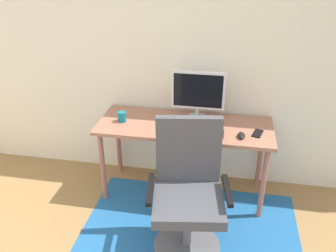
{
  "coord_description": "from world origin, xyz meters",
  "views": [
    {
      "loc": [
        0.53,
        -0.83,
        2.06
      ],
      "look_at": [
        0.09,
        1.59,
        0.81
      ],
      "focal_mm": 37.6,
      "sensor_mm": 36.0,
      "label": 1
    }
  ],
  "objects_px": {
    "monitor": "(198,92)",
    "keyboard": "(197,132)",
    "desk": "(184,132)",
    "coffee_cup": "(122,117)",
    "computer_mouse": "(241,135)",
    "cell_phone": "(258,133)",
    "office_chair": "(188,199)"
  },
  "relations": [
    {
      "from": "desk",
      "to": "coffee_cup",
      "type": "xyz_separation_m",
      "value": [
        -0.55,
        -0.04,
        0.12
      ]
    },
    {
      "from": "desk",
      "to": "monitor",
      "type": "bearing_deg",
      "value": 58.41
    },
    {
      "from": "cell_phone",
      "to": "computer_mouse",
      "type": "bearing_deg",
      "value": -131.68
    },
    {
      "from": "desk",
      "to": "office_chair",
      "type": "height_order",
      "value": "office_chair"
    },
    {
      "from": "desk",
      "to": "computer_mouse",
      "type": "distance_m",
      "value": 0.51
    },
    {
      "from": "monitor",
      "to": "cell_phone",
      "type": "xyz_separation_m",
      "value": [
        0.52,
        -0.21,
        -0.24
      ]
    },
    {
      "from": "keyboard",
      "to": "office_chair",
      "type": "relative_size",
      "value": 0.42
    },
    {
      "from": "monitor",
      "to": "keyboard",
      "type": "relative_size",
      "value": 1.07
    },
    {
      "from": "monitor",
      "to": "office_chair",
      "type": "height_order",
      "value": "monitor"
    },
    {
      "from": "monitor",
      "to": "keyboard",
      "type": "xyz_separation_m",
      "value": [
        0.03,
        -0.28,
        -0.24
      ]
    },
    {
      "from": "keyboard",
      "to": "coffee_cup",
      "type": "distance_m",
      "value": 0.68
    },
    {
      "from": "coffee_cup",
      "to": "desk",
      "type": "bearing_deg",
      "value": 4.23
    },
    {
      "from": "monitor",
      "to": "office_chair",
      "type": "xyz_separation_m",
      "value": [
        0.03,
        -0.79,
        -0.52
      ]
    },
    {
      "from": "desk",
      "to": "computer_mouse",
      "type": "bearing_deg",
      "value": -17.28
    },
    {
      "from": "computer_mouse",
      "to": "keyboard",
      "type": "bearing_deg",
      "value": 177.52
    },
    {
      "from": "cell_phone",
      "to": "monitor",
      "type": "bearing_deg",
      "value": 174.08
    },
    {
      "from": "coffee_cup",
      "to": "computer_mouse",
      "type": "bearing_deg",
      "value": -6.02
    },
    {
      "from": "monitor",
      "to": "computer_mouse",
      "type": "distance_m",
      "value": 0.54
    },
    {
      "from": "keyboard",
      "to": "cell_phone",
      "type": "xyz_separation_m",
      "value": [
        0.49,
        0.07,
        -0.0
      ]
    },
    {
      "from": "coffee_cup",
      "to": "cell_phone",
      "type": "relative_size",
      "value": 0.63
    },
    {
      "from": "cell_phone",
      "to": "coffee_cup",
      "type": "bearing_deg",
      "value": -164.88
    },
    {
      "from": "keyboard",
      "to": "office_chair",
      "type": "xyz_separation_m",
      "value": [
        -0.0,
        -0.51,
        -0.29
      ]
    },
    {
      "from": "keyboard",
      "to": "office_chair",
      "type": "height_order",
      "value": "office_chair"
    },
    {
      "from": "coffee_cup",
      "to": "keyboard",
      "type": "bearing_deg",
      "value": -7.88
    },
    {
      "from": "computer_mouse",
      "to": "cell_phone",
      "type": "xyz_separation_m",
      "value": [
        0.13,
        0.08,
        -0.01
      ]
    },
    {
      "from": "computer_mouse",
      "to": "coffee_cup",
      "type": "xyz_separation_m",
      "value": [
        -1.02,
        0.11,
        0.03
      ]
    },
    {
      "from": "desk",
      "to": "keyboard",
      "type": "bearing_deg",
      "value": -47.2
    },
    {
      "from": "desk",
      "to": "monitor",
      "type": "relative_size",
      "value": 3.25
    },
    {
      "from": "keyboard",
      "to": "computer_mouse",
      "type": "xyz_separation_m",
      "value": [
        0.35,
        -0.02,
        0.01
      ]
    },
    {
      "from": "monitor",
      "to": "cell_phone",
      "type": "bearing_deg",
      "value": -22.3
    },
    {
      "from": "computer_mouse",
      "to": "cell_phone",
      "type": "height_order",
      "value": "computer_mouse"
    },
    {
      "from": "desk",
      "to": "cell_phone",
      "type": "relative_size",
      "value": 10.69
    }
  ]
}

